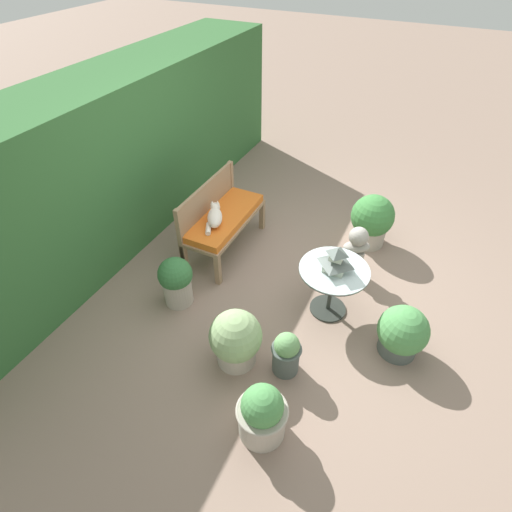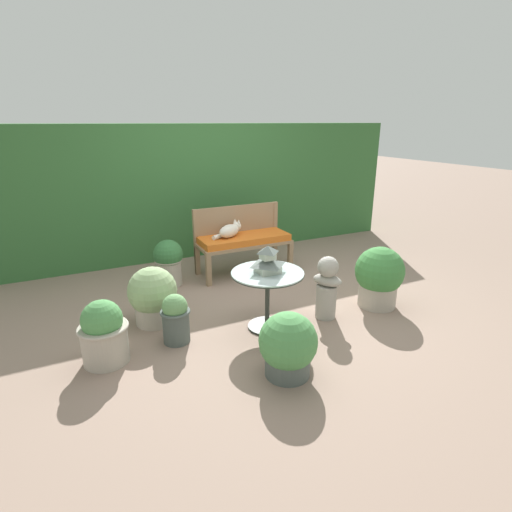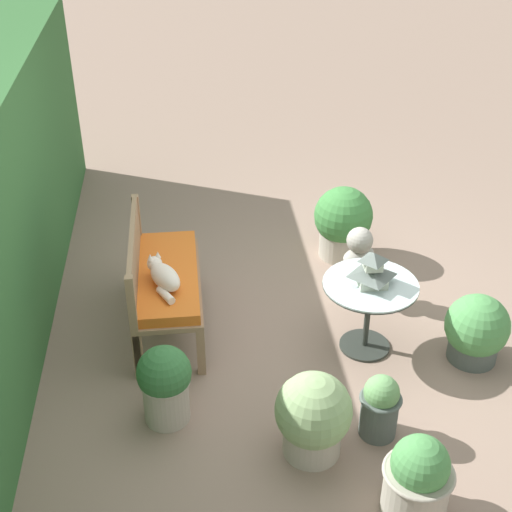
% 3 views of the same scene
% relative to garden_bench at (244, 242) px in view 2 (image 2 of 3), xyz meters
% --- Properties ---
extents(ground, '(30.00, 30.00, 0.00)m').
position_rel_garden_bench_xyz_m(ground, '(-0.18, -0.96, -0.43)').
color(ground, gray).
extents(foliage_hedge_back, '(6.40, 1.02, 1.90)m').
position_rel_garden_bench_xyz_m(foliage_hedge_back, '(-0.18, 1.45, 0.52)').
color(foliage_hedge_back, '#336633').
rests_on(foliage_hedge_back, ground).
extents(garden_bench, '(1.22, 0.50, 0.52)m').
position_rel_garden_bench_xyz_m(garden_bench, '(0.00, 0.00, 0.00)').
color(garden_bench, '#937556').
rests_on(garden_bench, ground).
extents(bench_backrest, '(1.22, 0.06, 0.87)m').
position_rel_garden_bench_xyz_m(bench_backrest, '(0.00, 0.23, 0.19)').
color(bench_backrest, '#937556').
rests_on(bench_backrest, ground).
extents(cat, '(0.44, 0.30, 0.21)m').
position_rel_garden_bench_xyz_m(cat, '(-0.19, 0.02, 0.17)').
color(cat, silver).
rests_on(cat, garden_bench).
extents(patio_table, '(0.70, 0.70, 0.58)m').
position_rel_garden_bench_xyz_m(patio_table, '(-0.42, -1.46, 0.02)').
color(patio_table, '#2D332D').
rests_on(patio_table, ground).
extents(pagoda_birdhouse, '(0.27, 0.27, 0.26)m').
position_rel_garden_bench_xyz_m(pagoda_birdhouse, '(-0.42, -1.46, 0.26)').
color(pagoda_birdhouse, '#B2BCA8').
rests_on(pagoda_birdhouse, patio_table).
extents(garden_bust, '(0.30, 0.35, 0.66)m').
position_rel_garden_bench_xyz_m(garden_bust, '(0.23, -1.54, -0.09)').
color(garden_bust, '#A39E93').
rests_on(garden_bust, ground).
extents(potted_plant_bench_right, '(0.36, 0.36, 0.58)m').
position_rel_garden_bench_xyz_m(potted_plant_bench_right, '(-1.00, 0.03, -0.13)').
color(potted_plant_bench_right, '#ADA393').
rests_on(potted_plant_bench_right, ground).
extents(potted_plant_table_far, '(0.47, 0.47, 0.54)m').
position_rel_garden_bench_xyz_m(potted_plant_table_far, '(-0.63, -2.22, -0.18)').
color(potted_plant_table_far, '#4C5651').
rests_on(potted_plant_table_far, ground).
extents(potted_plant_patio_mid, '(0.48, 0.48, 0.59)m').
position_rel_garden_bench_xyz_m(potted_plant_patio_mid, '(-1.40, -0.88, -0.14)').
color(potted_plant_patio_mid, '#ADA393').
rests_on(potted_plant_patio_mid, ground).
extents(potted_plant_path_edge, '(0.52, 0.52, 0.67)m').
position_rel_garden_bench_xyz_m(potted_plant_path_edge, '(0.90, -1.56, -0.10)').
color(potted_plant_path_edge, '#ADA393').
rests_on(potted_plant_path_edge, ground).
extents(potted_plant_bench_left, '(0.28, 0.28, 0.47)m').
position_rel_garden_bench_xyz_m(potted_plant_bench_left, '(-1.29, -1.34, -0.20)').
color(potted_plant_bench_left, '#4C5651').
rests_on(potted_plant_bench_left, ground).
extents(potted_plant_hedge_corner, '(0.41, 0.41, 0.56)m').
position_rel_garden_bench_xyz_m(potted_plant_hedge_corner, '(-1.92, -1.39, -0.17)').
color(potted_plant_hedge_corner, '#ADA393').
rests_on(potted_plant_hedge_corner, ground).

